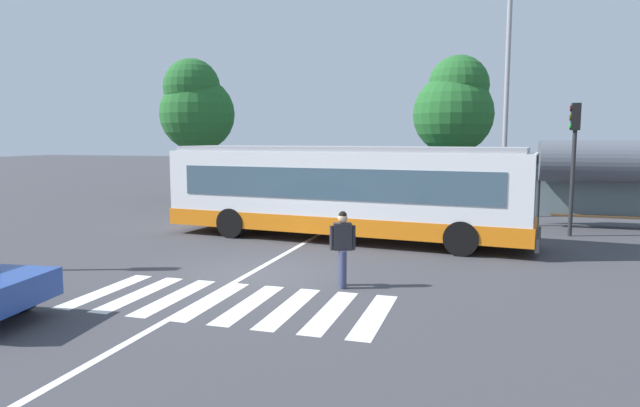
% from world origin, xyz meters
% --- Properties ---
extents(ground_plane, '(160.00, 160.00, 0.00)m').
position_xyz_m(ground_plane, '(0.00, 0.00, 0.00)').
color(ground_plane, '#3D3D42').
extents(city_transit_bus, '(12.26, 3.74, 3.06)m').
position_xyz_m(city_transit_bus, '(0.76, 5.26, 1.59)').
color(city_transit_bus, black).
rests_on(city_transit_bus, ground_plane).
extents(pedestrian_crossing_street, '(0.55, 0.41, 1.72)m').
position_xyz_m(pedestrian_crossing_street, '(2.24, -0.51, 0.97)').
color(pedestrian_crossing_street, '#333856').
rests_on(pedestrian_crossing_street, ground_plane).
extents(parked_car_silver, '(2.19, 4.64, 1.35)m').
position_xyz_m(parked_car_silver, '(-3.64, 17.13, 0.77)').
color(parked_car_silver, black).
rests_on(parked_car_silver, ground_plane).
extents(parked_car_black, '(2.20, 4.64, 1.35)m').
position_xyz_m(parked_car_black, '(-0.93, 16.38, 0.77)').
color(parked_car_black, black).
rests_on(parked_car_black, ground_plane).
extents(parked_car_teal, '(2.22, 4.65, 1.35)m').
position_xyz_m(parked_car_teal, '(1.71, 16.49, 0.77)').
color(parked_car_teal, black).
rests_on(parked_car_teal, ground_plane).
extents(parked_car_charcoal, '(1.91, 4.52, 1.35)m').
position_xyz_m(parked_car_charcoal, '(4.67, 16.58, 0.77)').
color(parked_car_charcoal, black).
rests_on(parked_car_charcoal, ground_plane).
extents(traffic_light_far_corner, '(0.33, 0.32, 4.49)m').
position_xyz_m(traffic_light_far_corner, '(8.03, 8.10, 3.03)').
color(traffic_light_far_corner, '#28282B').
rests_on(traffic_light_far_corner, ground_plane).
extents(bus_stop_shelter, '(4.83, 1.54, 3.25)m').
position_xyz_m(bus_stop_shelter, '(9.51, 10.20, 2.42)').
color(bus_stop_shelter, '#28282B').
rests_on(bus_stop_shelter, ground_plane).
extents(twin_arm_street_lamp, '(4.24, 0.32, 9.74)m').
position_xyz_m(twin_arm_street_lamp, '(5.92, 12.34, 5.91)').
color(twin_arm_street_lamp, '#939399').
rests_on(twin_arm_street_lamp, ground_plane).
extents(background_tree_left, '(4.07, 4.07, 7.61)m').
position_xyz_m(background_tree_left, '(-10.12, 15.09, 5.07)').
color(background_tree_left, brown).
rests_on(background_tree_left, ground_plane).
extents(background_tree_right, '(4.27, 4.27, 7.70)m').
position_xyz_m(background_tree_right, '(3.46, 18.41, 5.04)').
color(background_tree_right, brown).
rests_on(background_tree_right, ground_plane).
extents(crosswalk_painted_stripes, '(6.42, 2.79, 0.01)m').
position_xyz_m(crosswalk_painted_stripes, '(0.35, -2.33, 0.00)').
color(crosswalk_painted_stripes, silver).
rests_on(crosswalk_painted_stripes, ground_plane).
extents(lane_center_line, '(0.16, 24.00, 0.01)m').
position_xyz_m(lane_center_line, '(-0.26, 2.00, 0.00)').
color(lane_center_line, silver).
rests_on(lane_center_line, ground_plane).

